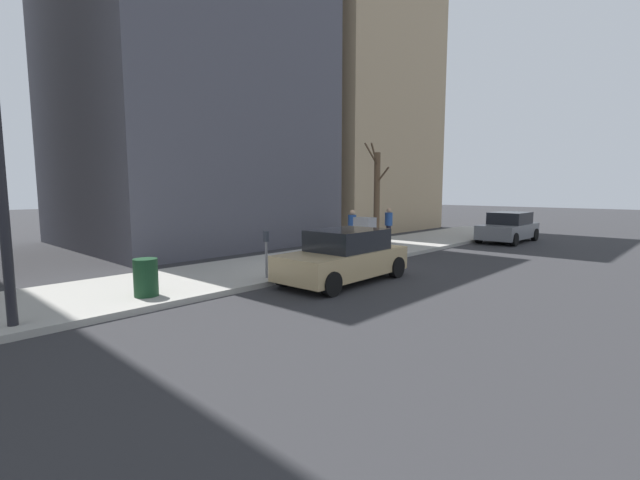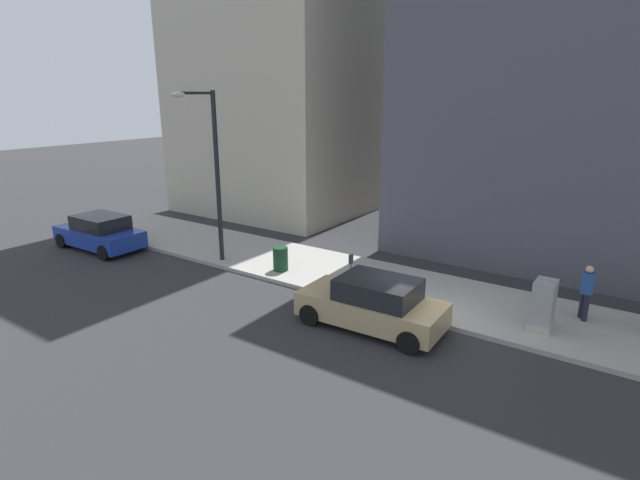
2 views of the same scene
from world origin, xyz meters
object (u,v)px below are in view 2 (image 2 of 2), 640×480
(parked_car_tan, at_px, (373,304))
(office_block_center, at_px, (565,49))
(streetlamp, at_px, (211,163))
(pedestrian_midblock, at_px, (587,289))
(parked_car_blue, at_px, (100,233))
(utility_box, at_px, (543,306))
(office_tower_right, at_px, (285,7))
(parking_meter, at_px, (351,270))
(trash_bin, at_px, (281,259))

(parked_car_tan, height_order, office_block_center, office_block_center)
(streetlamp, distance_m, office_block_center, 15.16)
(pedestrian_midblock, distance_m, office_block_center, 11.37)
(parked_car_blue, distance_m, utility_box, 17.71)
(parked_car_blue, distance_m, office_block_center, 21.11)
(office_block_center, bearing_deg, office_tower_right, 92.05)
(parking_meter, height_order, office_tower_right, office_tower_right)
(parking_meter, bearing_deg, office_block_center, -19.84)
(streetlamp, bearing_deg, office_tower_right, 23.41)
(office_tower_right, bearing_deg, utility_box, -119.46)
(parking_meter, xyz_separation_m, office_block_center, (10.53, -3.80, 7.31))
(office_block_center, bearing_deg, parking_meter, 160.16)
(pedestrian_midblock, relative_size, office_tower_right, 0.08)
(parked_car_tan, distance_m, office_tower_right, 19.67)
(parked_car_tan, bearing_deg, office_tower_right, 44.71)
(pedestrian_midblock, bearing_deg, trash_bin, -109.62)
(parked_car_tan, xyz_separation_m, streetlamp, (1.35, 7.73, 3.28))
(parked_car_blue, relative_size, streetlamp, 0.65)
(utility_box, height_order, office_tower_right, office_tower_right)
(pedestrian_midblock, height_order, office_block_center, office_block_center)
(parked_car_tan, height_order, utility_box, utility_box)
(parked_car_blue, distance_m, trash_bin, 8.68)
(streetlamp, bearing_deg, pedestrian_midblock, -79.44)
(parked_car_tan, xyz_separation_m, office_tower_right, (11.54, 12.14, 10.31))
(parked_car_tan, distance_m, streetlamp, 8.50)
(utility_box, relative_size, office_tower_right, 0.06)
(trash_bin, distance_m, pedestrian_midblock, 10.14)
(office_block_center, height_order, office_tower_right, office_tower_right)
(utility_box, distance_m, pedestrian_midblock, 1.63)
(parking_meter, relative_size, office_tower_right, 0.06)
(parked_car_blue, bearing_deg, trash_bin, -77.48)
(office_tower_right, bearing_deg, pedestrian_midblock, -114.56)
(pedestrian_midblock, bearing_deg, parking_meter, -101.25)
(parking_meter, bearing_deg, parked_car_tan, -132.30)
(parked_car_blue, distance_m, pedestrian_midblock, 18.81)
(utility_box, relative_size, pedestrian_midblock, 0.86)
(parked_car_tan, distance_m, parked_car_blue, 13.45)
(utility_box, distance_m, office_block_center, 12.37)
(office_block_center, bearing_deg, parked_car_tan, 169.97)
(parked_car_blue, xyz_separation_m, utility_box, (2.40, -17.54, 0.11))
(parked_car_tan, relative_size, utility_box, 2.97)
(streetlamp, xyz_separation_m, office_block_center, (10.70, -9.86, 4.27))
(parked_car_tan, bearing_deg, utility_box, -61.69)
(parked_car_blue, xyz_separation_m, parking_meter, (1.55, -11.78, 0.24))
(parked_car_blue, relative_size, utility_box, 2.95)
(parked_car_blue, bearing_deg, office_block_center, -53.01)
(parking_meter, xyz_separation_m, office_tower_right, (10.02, 10.47, 10.07))
(parked_car_blue, xyz_separation_m, trash_bin, (2.00, -8.44, -0.14))
(parked_car_tan, distance_m, office_block_center, 14.38)
(parked_car_tan, height_order, parked_car_blue, same)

